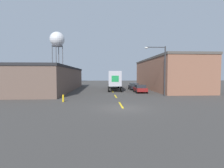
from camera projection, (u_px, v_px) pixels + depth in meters
ground_plane at (123, 108)px, 17.00m from camera, size 160.00×160.00×0.00m
road_centerline at (116, 96)px, 26.28m from camera, size 0.20×19.08×0.01m
warehouse_left at (53, 79)px, 36.38m from camera, size 8.96×27.83×4.82m
warehouse_right at (166, 74)px, 38.80m from camera, size 8.70×24.06×6.82m
semi_truck at (114, 79)px, 38.08m from camera, size 3.19×13.23×3.93m
parked_car_right_far at (134, 86)px, 37.79m from camera, size 2.08×4.14×1.45m
parked_car_right_mid at (140, 88)px, 31.59m from camera, size 2.08×4.14×1.45m
water_tower at (57, 40)px, 69.60m from camera, size 5.81×5.81×20.34m
street_lamp at (162, 67)px, 25.95m from camera, size 3.22×0.32×7.45m
fire_hydrant at (63, 98)px, 20.86m from camera, size 0.22×0.22×0.88m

